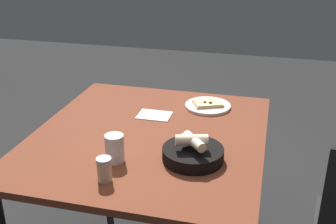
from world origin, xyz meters
The scene contains 6 objects.
dining_table centered at (0.00, 0.00, 0.68)m, with size 1.01×1.12×0.74m.
pizza_plate centered at (0.20, 0.36, 0.75)m, with size 0.23×0.23×0.04m.
bread_basket centered at (0.24, -0.18, 0.77)m, with size 0.24×0.24×0.12m.
beer_glass centered at (-0.06, -0.26, 0.79)m, with size 0.08×0.08×0.11m.
pepper_shaker centered at (-0.04, -0.40, 0.78)m, with size 0.06×0.06×0.09m.
napkin centered at (-0.03, 0.20, 0.74)m, with size 0.16×0.12×0.00m.
Camera 1 is at (0.50, -1.60, 1.57)m, focal length 44.88 mm.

